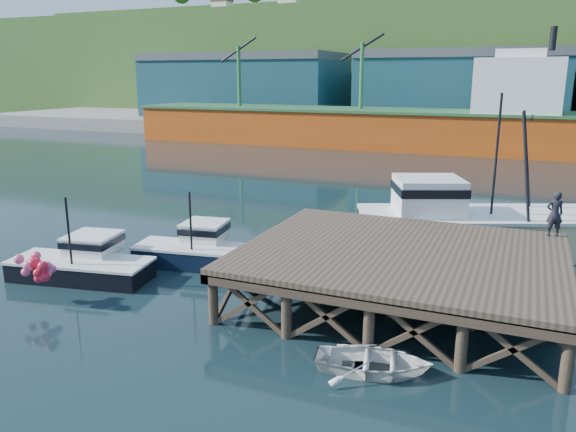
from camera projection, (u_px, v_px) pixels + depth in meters
The scene contains 12 objects.
ground at pixel (273, 281), 24.33m from camera, with size 300.00×300.00×0.00m, color black.
wharf at pixel (401, 256), 21.59m from camera, with size 12.00×10.00×2.62m.
far_quay at pixel (462, 127), 86.50m from camera, with size 160.00×40.00×2.00m, color gray.
warehouse_left at pixel (245, 89), 94.05m from camera, with size 32.00×16.00×9.00m, color #173E4E.
warehouse_mid at pixel (461, 91), 80.70m from camera, with size 28.00×16.00×9.00m, color #173E4E.
cargo_ship at pixel (372, 120), 69.55m from camera, with size 55.50×10.00×13.75m.
hillside at pixel (484, 63), 110.81m from camera, with size 220.00×50.00×22.00m, color #2D511E.
boat_navy at pixel (199, 249), 26.44m from camera, with size 6.09×3.65×3.64m.
boat_black at pixel (84, 262), 24.65m from camera, with size 6.46×5.37×3.80m.
trawler at pixel (474, 220), 28.15m from camera, with size 12.49×8.43×7.89m.
dinghy at pixel (374, 361), 16.79m from camera, with size 2.49×3.49×0.72m, color silver.
dockworker at pixel (555, 214), 23.34m from camera, with size 0.70×0.46×1.92m, color black.
Camera 1 is at (9.60, -20.80, 8.68)m, focal length 35.00 mm.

